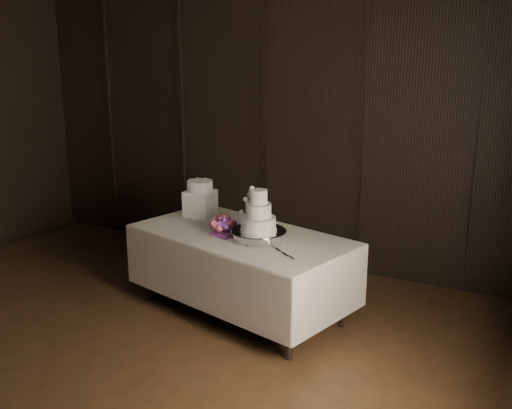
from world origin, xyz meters
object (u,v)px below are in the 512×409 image
Objects in this scene: small_cake at (200,186)px; bouquet at (223,225)px; cake_stand at (258,235)px; wedding_cake at (255,215)px; box_pedestal at (200,203)px; display_table at (241,270)px.

bouquet is at bearing -37.37° from small_cake.
cake_stand is 0.39m from bouquet.
wedding_cake is 1.38× the size of box_pedestal.
bouquet is at bearing -156.48° from display_table.
box_pedestal is (-0.86, 0.43, 0.08)m from cake_stand.
display_table is at bearing 9.31° from bouquet.
wedding_cake is 0.41m from bouquet.
cake_stand is 1.35× the size of wedding_cake.
bouquet reaches higher than display_table.
small_cake is (0.00, 0.00, 0.18)m from box_pedestal.
display_table is at bearing 157.46° from cake_stand.
display_table is 0.86m from box_pedestal.
wedding_cake is 0.95m from box_pedestal.
wedding_cake reaches higher than box_pedestal.
cake_stand is (0.22, -0.09, 0.39)m from display_table.
wedding_cake reaches higher than bouquet.
bouquet is at bearing 170.61° from cake_stand.
bouquet is (-0.36, 0.08, -0.17)m from wedding_cake.
cake_stand is at bearing -8.34° from display_table.
display_table is at bearing -27.55° from box_pedestal.
wedding_cake is 1.43× the size of small_cake.
small_cake reaches higher than bouquet.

